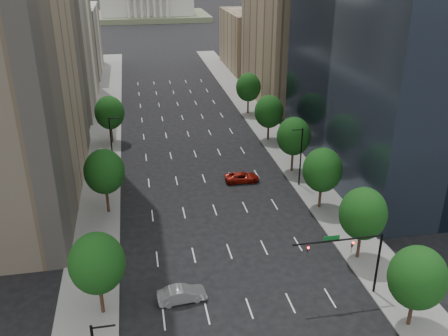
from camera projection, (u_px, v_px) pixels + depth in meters
sidewalk_left at (100, 186)px, 71.69m from camera, size 6.00×200.00×0.15m
sidewalk_right at (301, 170)px, 76.95m from camera, size 6.00×200.00×0.15m
midrise_cream_left at (53, 25)px, 101.44m from camera, size 14.00×30.00×35.00m
filler_left at (73, 40)px, 134.49m from camera, size 14.00×26.00×18.00m
parking_tan_right at (287, 33)px, 108.26m from camera, size 14.00×30.00×30.00m
filler_right at (251, 40)px, 140.70m from camera, size 14.00×26.00×16.00m
tree_right_0 at (417, 278)px, 43.16m from camera, size 5.20×5.20×8.39m
tree_right_1 at (363, 214)px, 52.86m from camera, size 5.20×5.20×8.75m
tree_right_2 at (322, 170)px, 63.67m from camera, size 5.20×5.20×8.61m
tree_right_3 at (294, 136)px, 74.31m from camera, size 5.20×5.20×8.89m
tree_right_4 at (269, 112)px, 87.02m from camera, size 5.20×5.20×8.46m
tree_right_5 at (248, 87)px, 101.24m from camera, size 5.20×5.20×8.75m
tree_left_0 at (97, 263)px, 44.53m from camera, size 5.20×5.20×8.75m
tree_left_1 at (104, 172)px, 62.36m from camera, size 5.20×5.20×8.97m
tree_left_2 at (110, 113)px, 85.77m from camera, size 5.20×5.20×8.68m
streetlight_rn at (300, 155)px, 70.16m from camera, size 1.70×0.20×9.00m
streetlight_ln at (112, 143)px, 74.56m from camera, size 1.70×0.20×9.00m
traffic_signal at (356, 252)px, 47.13m from camera, size 9.12×0.40×7.38m
capitol at (147, 1)px, 240.77m from camera, size 60.00×40.00×35.20m
foothills at (166, 13)px, 578.94m from camera, size 720.00×413.00×263.00m
car_silver at (182, 294)px, 48.19m from camera, size 4.97×2.12×1.59m
car_red_far at (242, 177)px, 73.07m from camera, size 5.27×2.59×1.44m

